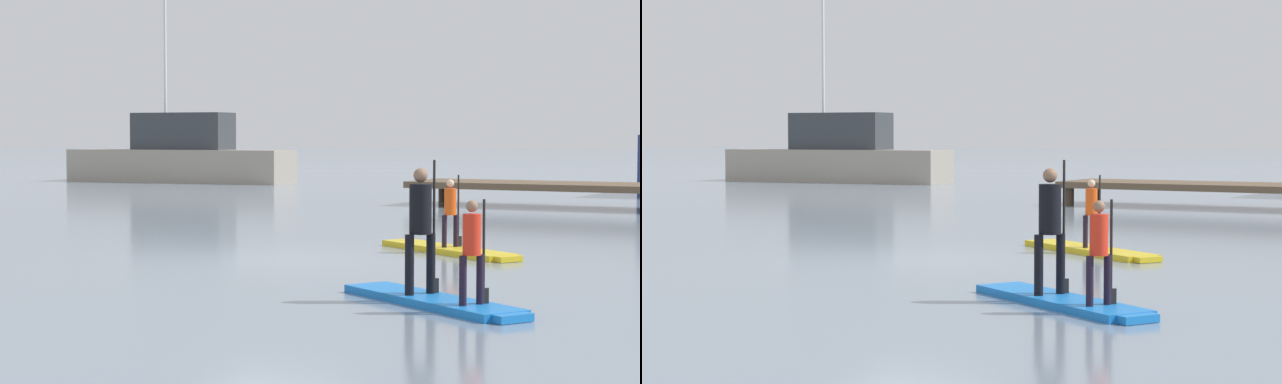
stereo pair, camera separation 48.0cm
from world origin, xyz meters
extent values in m
plane|color=gray|center=(0.00, 0.00, 0.00)|extent=(240.00, 240.00, 0.00)
cube|color=gold|center=(2.10, 2.40, 0.05)|extent=(3.05, 2.27, 0.10)
cube|color=gold|center=(3.50, 1.51, 0.05)|extent=(0.45, 0.51, 0.09)
cylinder|color=black|center=(2.24, 2.46, 0.38)|extent=(0.08, 0.08, 0.56)
cylinder|color=black|center=(2.11, 2.25, 0.38)|extent=(0.08, 0.08, 0.56)
cylinder|color=#E54C14|center=(2.17, 2.35, 0.89)|extent=(0.29, 0.29, 0.46)
sphere|color=beige|center=(2.17, 2.35, 1.21)|extent=(0.13, 0.13, 0.13)
cylinder|color=black|center=(2.26, 2.50, 0.72)|extent=(0.03, 0.03, 1.25)
cube|color=black|center=(2.26, 2.50, 0.19)|extent=(0.10, 0.13, 0.18)
cube|color=blue|center=(4.15, -3.28, 0.05)|extent=(2.80, 2.05, 0.10)
cube|color=blue|center=(5.42, -4.05, 0.05)|extent=(0.45, 0.52, 0.09)
cylinder|color=black|center=(4.05, -3.04, 0.47)|extent=(0.11, 0.11, 0.74)
cylinder|color=black|center=(3.88, -3.31, 0.47)|extent=(0.11, 0.11, 0.74)
cylinder|color=black|center=(3.97, -3.17, 1.15)|extent=(0.38, 0.38, 0.61)
sphere|color=#8C664C|center=(3.97, -3.17, 1.56)|extent=(0.18, 0.18, 0.18)
cylinder|color=black|center=(4.07, -3.00, 0.92)|extent=(0.03, 0.03, 1.64)
cube|color=black|center=(4.07, -3.00, 0.19)|extent=(0.10, 0.14, 0.18)
cylinder|color=black|center=(4.89, -3.58, 0.39)|extent=(0.09, 0.09, 0.57)
cylinder|color=black|center=(4.76, -3.80, 0.39)|extent=(0.09, 0.09, 0.57)
cylinder|color=red|center=(4.82, -3.69, 0.91)|extent=(0.29, 0.29, 0.47)
sphere|color=#8C664C|center=(4.82, -3.69, 1.24)|extent=(0.14, 0.14, 0.14)
cylinder|color=black|center=(4.92, -3.54, 0.71)|extent=(0.03, 0.03, 1.21)
cube|color=black|center=(4.92, -3.54, 0.19)|extent=(0.10, 0.14, 0.18)
cube|color=#9E9384|center=(-18.42, 23.47, 0.69)|extent=(9.99, 3.40, 1.38)
cube|color=#33383D|center=(-18.27, 23.48, 2.15)|extent=(4.32, 2.12, 1.55)
cylinder|color=silver|center=(-19.09, 23.39, 5.68)|extent=(0.12, 0.12, 5.51)
cylinder|color=#473828|center=(-3.38, 13.83, 0.35)|extent=(0.28, 0.28, 0.70)
cylinder|color=#473828|center=(-3.38, 15.82, 0.35)|extent=(0.28, 0.28, 0.70)
camera|label=1|loc=(9.37, -15.87, 2.07)|focal=63.40mm
camera|label=2|loc=(9.79, -15.64, 2.07)|focal=63.40mm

